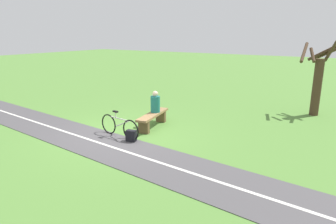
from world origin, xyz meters
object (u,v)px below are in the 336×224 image
at_px(person_seated, 155,103).
at_px(tree_near_bench, 317,79).
at_px(backpack, 131,136).
at_px(bicycle, 119,126).
at_px(bench, 153,118).

xyz_separation_m(person_seated, tree_near_bench, (-4.87, 4.77, 0.64)).
relative_size(backpack, tree_near_bench, 0.12).
height_order(bicycle, tree_near_bench, tree_near_bench).
xyz_separation_m(backpack, tree_near_bench, (-6.69, 4.45, 1.32)).
bearing_deg(backpack, tree_near_bench, 146.37).
bearing_deg(tree_near_bench, bench, -42.91).
height_order(person_seated, backpack, person_seated).
distance_m(bicycle, backpack, 0.64).
bearing_deg(bicycle, person_seated, 87.22).
height_order(bicycle, backpack, bicycle).
bearing_deg(person_seated, bicycle, -19.50).
height_order(person_seated, tree_near_bench, tree_near_bench).
relative_size(bench, tree_near_bench, 0.65).
height_order(bench, backpack, bench).
bearing_deg(bench, bicycle, -22.37).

